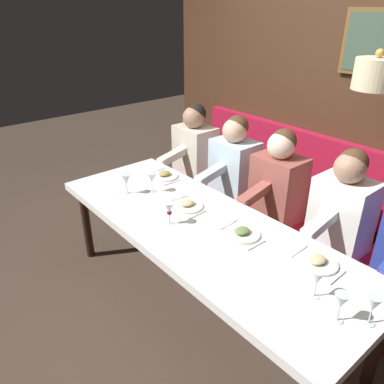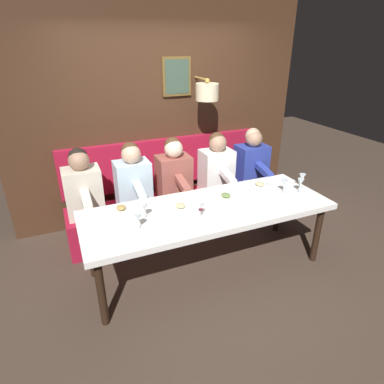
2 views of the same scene
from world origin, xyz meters
name	(u,v)px [view 2 (image 2 of 2)]	position (x,y,z in m)	size (l,w,h in m)	color
ground_plane	(207,267)	(0.00, 0.00, 0.00)	(12.00, 12.00, 0.00)	#423328
dining_table	(208,213)	(0.00, 0.00, 0.68)	(0.90, 2.52, 0.74)	white
banquette_bench	(178,213)	(0.89, 0.00, 0.23)	(0.52, 2.72, 0.45)	maroon
back_wall_panel	(161,117)	(1.46, -0.01, 1.37)	(0.59, 3.92, 2.90)	#422819
diner_nearest	(252,160)	(0.88, -1.07, 0.82)	(0.60, 0.40, 0.79)	#283893
diner_near	(217,165)	(0.88, -0.54, 0.82)	(0.60, 0.40, 0.79)	white
diner_middle	(174,172)	(0.88, 0.05, 0.82)	(0.60, 0.40, 0.79)	#934C42
diner_far	(133,178)	(0.88, 0.55, 0.82)	(0.60, 0.40, 0.79)	silver
diner_farthest	(83,186)	(0.88, 1.11, 0.82)	(0.60, 0.40, 0.79)	beige
place_setting_0	(181,207)	(0.09, 0.27, 0.75)	(0.24, 0.32, 0.05)	silver
place_setting_1	(226,197)	(0.13, -0.26, 0.75)	(0.24, 0.31, 0.05)	silver
place_setting_2	(259,185)	(0.24, -0.76, 0.75)	(0.24, 0.31, 0.05)	silver
place_setting_3	(121,209)	(0.28, 0.82, 0.75)	(0.24, 0.32, 0.05)	silver
wine_glass_0	(145,207)	(0.04, 0.65, 0.86)	(0.07, 0.07, 0.16)	silver
wine_glass_1	(138,218)	(-0.14, 0.75, 0.86)	(0.07, 0.07, 0.16)	silver
wine_glass_2	(302,178)	(0.03, -1.19, 0.86)	(0.07, 0.07, 0.16)	silver
wine_glass_3	(301,183)	(-0.07, -1.08, 0.86)	(0.07, 0.07, 0.16)	silver
wine_glass_4	(201,207)	(-0.15, 0.16, 0.86)	(0.07, 0.07, 0.16)	silver
wine_glass_5	(284,183)	(-0.01, -0.91, 0.86)	(0.07, 0.07, 0.16)	silver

